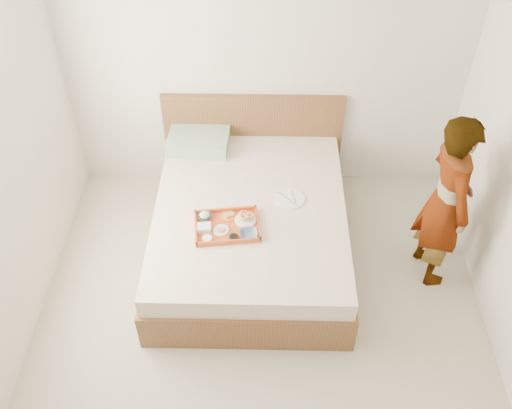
{
  "coord_description": "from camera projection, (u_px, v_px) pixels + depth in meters",
  "views": [
    {
      "loc": [
        0.02,
        -2.37,
        3.81
      ],
      "look_at": [
        -0.05,
        0.9,
        0.65
      ],
      "focal_mm": 40.68,
      "sensor_mm": 36.0,
      "label": 1
    }
  ],
  "objects": [
    {
      "name": "navy_bowl_big",
      "position": [
        249.0,
        234.0,
        4.44
      ],
      "size": [
        0.16,
        0.16,
        0.03
      ],
      "primitive_type": "imported",
      "rotation": [
        0.0,
        0.0,
        0.13
      ],
      "color": "navy",
      "rests_on": "tray"
    },
    {
      "name": "headboard",
      "position": [
        253.0,
        139.0,
        5.44
      ],
      "size": [
        1.65,
        0.06,
        0.95
      ],
      "primitive_type": "cube",
      "color": "brown",
      "rests_on": "ground"
    },
    {
      "name": "meat_plate",
      "position": [
        221.0,
        230.0,
        4.49
      ],
      "size": [
        0.14,
        0.14,
        0.01
      ],
      "primitive_type": "cylinder",
      "rotation": [
        0.0,
        0.0,
        0.13
      ],
      "color": "white",
      "rests_on": "tray"
    },
    {
      "name": "ground",
      "position": [
        260.0,
        350.0,
        4.35
      ],
      "size": [
        3.5,
        4.0,
        0.01
      ],
      "primitive_type": "cube",
      "color": "#BEB1A1",
      "rests_on": "ground"
    },
    {
      "name": "plastic_tub",
      "position": [
        204.0,
        228.0,
        4.48
      ],
      "size": [
        0.11,
        0.1,
        0.05
      ],
      "primitive_type": "cube",
      "rotation": [
        0.0,
        0.0,
        0.13
      ],
      "color": "silver",
      "rests_on": "tray"
    },
    {
      "name": "bread_plate",
      "position": [
        228.0,
        216.0,
        4.6
      ],
      "size": [
        0.14,
        0.14,
        0.01
      ],
      "primitive_type": "cylinder",
      "rotation": [
        0.0,
        0.0,
        0.13
      ],
      "color": "orange",
      "rests_on": "tray"
    },
    {
      "name": "wall_back",
      "position": [
        265.0,
        59.0,
        4.89
      ],
      "size": [
        3.5,
        0.01,
        2.6
      ],
      "primitive_type": "cube",
      "color": "silver",
      "rests_on": "ground"
    },
    {
      "name": "tray",
      "position": [
        227.0,
        226.0,
        4.52
      ],
      "size": [
        0.54,
        0.43,
        0.05
      ],
      "primitive_type": "cube",
      "rotation": [
        0.0,
        0.0,
        0.13
      ],
      "color": "#CD4219",
      "rests_on": "bed"
    },
    {
      "name": "pillow",
      "position": [
        198.0,
        141.0,
        5.22
      ],
      "size": [
        0.56,
        0.4,
        0.13
      ],
      "primitive_type": "cube",
      "rotation": [
        0.0,
        0.0,
        -0.06
      ],
      "color": "#9CAB98",
      "rests_on": "bed"
    },
    {
      "name": "ceiling",
      "position": [
        263.0,
        28.0,
        2.55
      ],
      "size": [
        3.5,
        4.0,
        0.01
      ],
      "primitive_type": "cube",
      "color": "white",
      "rests_on": "ground"
    },
    {
      "name": "cheese_round",
      "position": [
        207.0,
        239.0,
        4.41
      ],
      "size": [
        0.08,
        0.08,
        0.03
      ],
      "primitive_type": "cylinder",
      "rotation": [
        0.0,
        0.0,
        0.13
      ],
      "color": "white",
      "rests_on": "tray"
    },
    {
      "name": "sauce_dish",
      "position": [
        234.0,
        238.0,
        4.42
      ],
      "size": [
        0.08,
        0.08,
        0.03
      ],
      "primitive_type": "cylinder",
      "rotation": [
        0.0,
        0.0,
        0.13
      ],
      "color": "black",
      "rests_on": "tray"
    },
    {
      "name": "salad_bowl",
      "position": [
        205.0,
        217.0,
        4.58
      ],
      "size": [
        0.12,
        0.12,
        0.03
      ],
      "primitive_type": "imported",
      "rotation": [
        0.0,
        0.0,
        0.13
      ],
      "color": "navy",
      "rests_on": "tray"
    },
    {
      "name": "bed",
      "position": [
        250.0,
        229.0,
        4.89
      ],
      "size": [
        1.65,
        2.0,
        0.53
      ],
      "primitive_type": "cube",
      "color": "brown",
      "rests_on": "ground"
    },
    {
      "name": "dinner_plate",
      "position": [
        290.0,
        199.0,
        4.76
      ],
      "size": [
        0.33,
        0.33,
        0.01
      ],
      "primitive_type": "cylinder",
      "rotation": [
        0.0,
        0.0,
        0.43
      ],
      "color": "white",
      "rests_on": "bed"
    },
    {
      "name": "prawn_plate",
      "position": [
        246.0,
        220.0,
        4.57
      ],
      "size": [
        0.19,
        0.19,
        0.01
      ],
      "primitive_type": "cylinder",
      "rotation": [
        0.0,
        0.0,
        0.13
      ],
      "color": "white",
      "rests_on": "tray"
    },
    {
      "name": "person",
      "position": [
        446.0,
        202.0,
        4.39
      ],
      "size": [
        0.46,
        0.62,
        1.55
      ],
      "primitive_type": "imported",
      "rotation": [
        0.0,
        0.0,
        1.74
      ],
      "color": "silver",
      "rests_on": "ground"
    }
  ]
}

